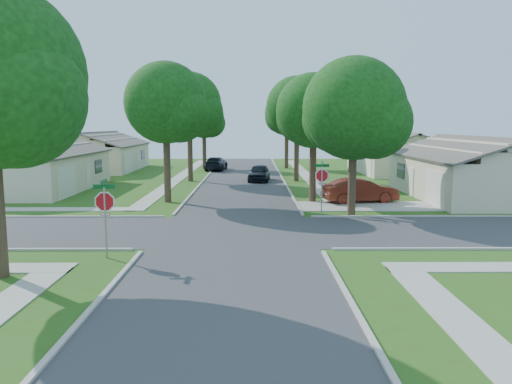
{
  "coord_description": "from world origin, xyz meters",
  "views": [
    {
      "loc": [
        0.8,
        -23.06,
        5.01
      ],
      "look_at": [
        0.98,
        1.99,
        1.6
      ],
      "focal_mm": 35.0,
      "sensor_mm": 36.0,
      "label": 1
    }
  ],
  "objects": [
    {
      "name": "ground",
      "position": [
        0.0,
        0.0,
        0.0
      ],
      "size": [
        100.0,
        100.0,
        0.0
      ],
      "primitive_type": "plane",
      "color": "#325416",
      "rests_on": "ground"
    },
    {
      "name": "stop_sign_sw",
      "position": [
        -4.7,
        -4.7,
        2.03
      ],
      "size": [
        1.05,
        0.8,
        2.98
      ],
      "color": "gray",
      "rests_on": "ground"
    },
    {
      "name": "tree_w_near",
      "position": [
        -4.64,
        9.01,
        6.12
      ],
      "size": [
        5.38,
        5.2,
        8.97
      ],
      "color": "#38281C",
      "rests_on": "ground"
    },
    {
      "name": "sidewalk_nw",
      "position": [
        -6.1,
        26.0,
        0.02
      ],
      "size": [
        1.2,
        40.0,
        0.04
      ],
      "primitive_type": "cube",
      "color": "#9E9B91",
      "rests_on": "ground"
    },
    {
      "name": "house_ne_near",
      "position": [
        15.99,
        11.0,
        1.52
      ],
      "size": [
        8.42,
        13.6,
        4.23
      ],
      "color": "beige",
      "rests_on": "ground"
    },
    {
      "name": "tree_ne_corner",
      "position": [
        6.36,
        4.21,
        5.59
      ],
      "size": [
        5.8,
        5.6,
        8.66
      ],
      "color": "#38281C",
      "rests_on": "ground"
    },
    {
      "name": "house_nw_near",
      "position": [
        -15.99,
        15.0,
        1.52
      ],
      "size": [
        8.42,
        13.6,
        4.23
      ],
      "color": "beige",
      "rests_on": "ground"
    },
    {
      "name": "house_ne_far",
      "position": [
        15.99,
        29.0,
        1.52
      ],
      "size": [
        8.42,
        13.6,
        4.23
      ],
      "color": "beige",
      "rests_on": "ground"
    },
    {
      "name": "car_curb_east",
      "position": [
        1.39,
        20.98,
        0.75
      ],
      "size": [
        2.18,
        4.54,
        1.5
      ],
      "primitive_type": "imported",
      "rotation": [
        0.0,
        0.0,
        -0.1
      ],
      "color": "black",
      "rests_on": "ground"
    },
    {
      "name": "sidewalk_ne",
      "position": [
        6.1,
        26.0,
        0.02
      ],
      "size": [
        1.2,
        40.0,
        0.04
      ],
      "primitive_type": "cube",
      "color": "#9E9B91",
      "rests_on": "ground"
    },
    {
      "name": "tree_e_near",
      "position": [
        4.75,
        9.01,
        5.64
      ],
      "size": [
        4.97,
        4.8,
        8.28
      ],
      "color": "#38281C",
      "rests_on": "ground"
    },
    {
      "name": "tree_w_far",
      "position": [
        -4.65,
        34.01,
        5.51
      ],
      "size": [
        4.76,
        4.6,
        8.04
      ],
      "color": "#38281C",
      "rests_on": "ground"
    },
    {
      "name": "car_driveway",
      "position": [
        7.73,
        8.7,
        0.79
      ],
      "size": [
        5.01,
        2.54,
        1.58
      ],
      "primitive_type": "imported",
      "rotation": [
        0.0,
        0.0,
        1.76
      ],
      "color": "#5D1E13",
      "rests_on": "ground"
    },
    {
      "name": "car_curb_west",
      "position": [
        -3.2,
        31.5,
        0.73
      ],
      "size": [
        2.47,
        5.21,
        1.47
      ],
      "primitive_type": "imported",
      "rotation": [
        0.0,
        0.0,
        3.06
      ],
      "color": "black",
      "rests_on": "ground"
    },
    {
      "name": "road_ns",
      "position": [
        0.0,
        0.0,
        0.0
      ],
      "size": [
        7.0,
        100.0,
        0.02
      ],
      "primitive_type": "cube",
      "color": "#333335",
      "rests_on": "ground"
    },
    {
      "name": "stop_sign_ne",
      "position": [
        4.7,
        4.7,
        2.03
      ],
      "size": [
        1.05,
        0.8,
        2.98
      ],
      "color": "gray",
      "rests_on": "ground"
    },
    {
      "name": "driveway",
      "position": [
        7.9,
        7.1,
        0.03
      ],
      "size": [
        8.8,
        3.6,
        0.05
      ],
      "primitive_type": "cube",
      "color": "#9E9B91",
      "rests_on": "ground"
    },
    {
      "name": "house_nw_far",
      "position": [
        -15.99,
        32.0,
        1.52
      ],
      "size": [
        8.42,
        13.6,
        4.23
      ],
      "color": "beige",
      "rests_on": "ground"
    },
    {
      "name": "tree_w_mid",
      "position": [
        -4.64,
        21.01,
        6.49
      ],
      "size": [
        5.8,
        5.6,
        9.56
      ],
      "color": "#38281C",
      "rests_on": "ground"
    },
    {
      "name": "tree_e_far",
      "position": [
        4.75,
        34.01,
        5.98
      ],
      "size": [
        5.17,
        5.0,
        8.72
      ],
      "color": "#38281C",
      "rests_on": "ground"
    },
    {
      "name": "tree_e_mid",
      "position": [
        4.76,
        21.01,
        6.25
      ],
      "size": [
        5.59,
        5.4,
        9.21
      ],
      "color": "#38281C",
      "rests_on": "ground"
    }
  ]
}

